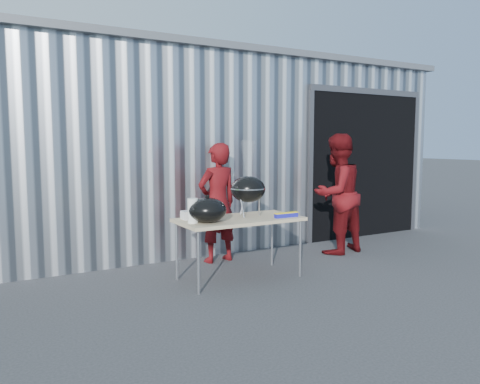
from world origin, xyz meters
TOP-DOWN VIEW (x-y plane):
  - ground at (0.00, 0.00)m, footprint 80.00×80.00m
  - building at (0.92, 4.59)m, footprint 8.20×6.20m
  - folding_table at (0.04, 0.49)m, footprint 1.50×0.75m
  - kettle_grill at (0.20, 0.55)m, footprint 0.44×0.44m
  - grill_lid at (-0.43, 0.39)m, footprint 0.44×0.44m
  - paper_towels at (-0.59, 0.44)m, footprint 0.12×0.12m
  - white_tub at (-0.51, 0.70)m, footprint 0.20×0.15m
  - foil_box at (0.56, 0.24)m, footprint 0.32×0.06m
  - person_cook at (0.19, 1.36)m, footprint 0.64×0.46m
  - person_bystander at (1.98, 0.94)m, footprint 0.96×0.80m

SIDE VIEW (x-z plane):
  - ground at x=0.00m, z-range 0.00..0.00m
  - folding_table at x=0.04m, z-range 0.33..1.08m
  - foil_box at x=0.56m, z-range 0.75..0.81m
  - white_tub at x=-0.51m, z-range 0.75..0.85m
  - person_cook at x=0.19m, z-range 0.00..1.66m
  - paper_towels at x=-0.59m, z-range 0.75..1.03m
  - grill_lid at x=-0.43m, z-range 0.74..1.05m
  - person_bystander at x=1.98m, z-range 0.00..1.79m
  - kettle_grill at x=0.20m, z-range 0.70..1.64m
  - building at x=0.92m, z-range -0.01..3.09m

